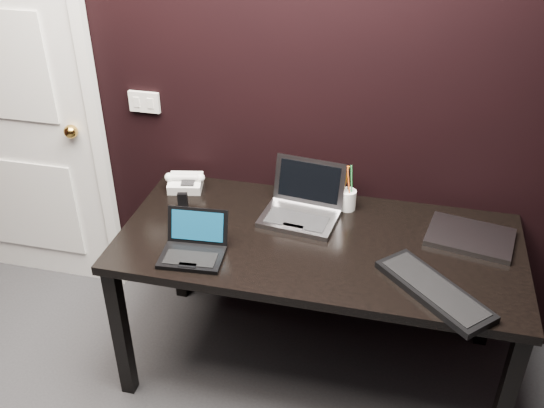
% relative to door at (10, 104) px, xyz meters
% --- Properties ---
extents(wall_back, '(4.00, 0.00, 4.00)m').
position_rel_door_xyz_m(wall_back, '(1.35, 0.02, 0.26)').
color(wall_back, black).
rests_on(wall_back, ground).
extents(door, '(0.99, 0.10, 2.14)m').
position_rel_door_xyz_m(door, '(0.00, 0.00, 0.00)').
color(door, white).
rests_on(door, ground).
extents(wall_switch, '(0.15, 0.02, 0.10)m').
position_rel_door_xyz_m(wall_switch, '(0.73, 0.01, 0.08)').
color(wall_switch, silver).
rests_on(wall_switch, wall_back).
extents(desk, '(1.70, 0.80, 0.74)m').
position_rel_door_xyz_m(desk, '(1.65, -0.38, -0.38)').
color(desk, black).
rests_on(desk, ground).
extents(netbook, '(0.27, 0.25, 0.16)m').
position_rel_door_xyz_m(netbook, '(1.17, -0.60, -0.27)').
color(netbook, black).
rests_on(netbook, desk).
extents(silver_laptop, '(0.36, 0.33, 0.23)m').
position_rel_door_xyz_m(silver_laptop, '(1.54, -0.21, -0.26)').
color(silver_laptop, gray).
rests_on(silver_laptop, desk).
extents(ext_keyboard, '(0.46, 0.45, 0.03)m').
position_rel_door_xyz_m(ext_keyboard, '(2.13, -0.62, -0.29)').
color(ext_keyboard, black).
rests_on(ext_keyboard, desk).
extents(closed_laptop, '(0.39, 0.31, 0.02)m').
position_rel_door_xyz_m(closed_laptop, '(2.27, -0.23, -0.29)').
color(closed_laptop, gray).
rests_on(closed_laptop, desk).
extents(desk_phone, '(0.20, 0.17, 0.10)m').
position_rel_door_xyz_m(desk_phone, '(0.95, -0.10, -0.27)').
color(desk_phone, white).
rests_on(desk_phone, desk).
extents(mobile_phone, '(0.06, 0.06, 0.09)m').
position_rel_door_xyz_m(mobile_phone, '(1.01, -0.30, -0.27)').
color(mobile_phone, black).
rests_on(mobile_phone, desk).
extents(pen_cup, '(0.10, 0.10, 0.22)m').
position_rel_door_xyz_m(pen_cup, '(1.73, -0.10, -0.25)').
color(pen_cup, white).
rests_on(pen_cup, desk).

